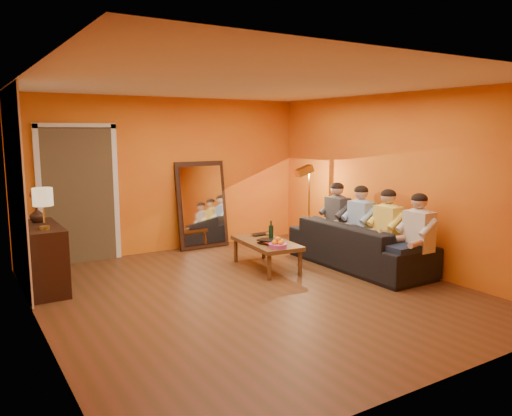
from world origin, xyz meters
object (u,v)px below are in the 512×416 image
mirror_frame (202,205)px  person_mid_right (361,225)px  person_far_left (418,238)px  person_mid_left (388,231)px  table_lamp (43,209)px  person_far_right (337,220)px  coffee_table (266,255)px  floor_lamp (309,209)px  laptop (264,235)px  dog (391,255)px  vase (37,215)px  wine_bottle (271,231)px  sofa (359,245)px  sideboard (43,258)px  tumbler (269,236)px

mirror_frame → person_mid_right: 2.81m
person_far_left → person_mid_left: same height
table_lamp → person_far_right: size_ratio=0.42×
mirror_frame → person_mid_left: bearing=-61.2°
coffee_table → person_far_left: 2.19m
floor_lamp → laptop: size_ratio=4.00×
person_far_left → person_far_right: bearing=90.0°
dog → person_mid_left: (0.24, 0.30, 0.25)m
dog → person_mid_left: size_ratio=0.59×
table_lamp → dog: table_lamp is taller
mirror_frame → vase: (-2.79, -0.83, 0.19)m
table_lamp → wine_bottle: 3.13m
coffee_table → floor_lamp: floor_lamp is taller
sofa → person_mid_right: bearing=-52.4°
person_far_left → table_lamp: bearing=155.0°
dog → sideboard: bearing=153.1°
coffee_table → tumbler: tumbler is taller
table_lamp → floor_lamp: (4.26, 0.22, -0.39)m
table_lamp → person_mid_left: 4.64m
sideboard → tumbler: size_ratio=12.58×
laptop → wine_bottle: bearing=-110.4°
sideboard → vase: 0.58m
sideboard → laptop: bearing=-6.0°
coffee_table → vase: vase is taller
table_lamp → person_mid_right: bearing=-12.1°
mirror_frame → laptop: (0.39, -1.41, -0.33)m
person_far_right → laptop: (-1.19, 0.36, -0.18)m
dog → person_far_left: size_ratio=0.59×
person_mid_left → laptop: size_ratio=3.38×
table_lamp → floor_lamp: size_ratio=0.35×
person_far_left → person_mid_left: bearing=90.0°
mirror_frame → person_far_right: 2.38m
person_mid_left → sideboard: bearing=157.7°
sideboard → coffee_table: (3.00, -0.68, -0.21)m
mirror_frame → tumbler: bearing=-78.6°
sideboard → dog: (4.13, -2.09, -0.06)m
coffee_table → person_mid_right: bearing=-17.4°
person_far_right → tumbler: bearing=174.1°
mirror_frame → laptop: 1.50m
dog → wine_bottle: bearing=128.3°
sofa → dog: size_ratio=3.23×
person_far_left → sofa: bearing=97.4°
sideboard → floor_lamp: (4.26, -0.08, 0.29)m
mirror_frame → coffee_table: (0.21, -1.76, -0.55)m
table_lamp → coffee_table: bearing=-7.2°
person_far_left → tumbler: (-1.25, 1.78, -0.15)m
vase → person_mid_left: bearing=-25.0°
sofa → coffee_table: size_ratio=1.92×
coffee_table → floor_lamp: (1.26, 0.60, 0.51)m
sideboard → person_far_right: size_ratio=0.97×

